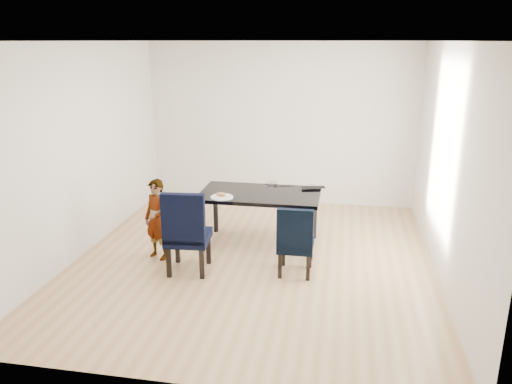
% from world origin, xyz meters
% --- Properties ---
extents(floor, '(4.50, 5.00, 0.01)m').
position_xyz_m(floor, '(0.00, 0.00, -0.01)').
color(floor, tan).
rests_on(floor, ground).
extents(ceiling, '(4.50, 5.00, 0.01)m').
position_xyz_m(ceiling, '(0.00, 0.00, 2.71)').
color(ceiling, white).
rests_on(ceiling, wall_back).
extents(wall_back, '(4.50, 0.01, 2.70)m').
position_xyz_m(wall_back, '(0.00, 2.50, 1.35)').
color(wall_back, silver).
rests_on(wall_back, ground).
extents(wall_front, '(4.50, 0.01, 2.70)m').
position_xyz_m(wall_front, '(0.00, -2.50, 1.35)').
color(wall_front, white).
rests_on(wall_front, ground).
extents(wall_left, '(0.01, 5.00, 2.70)m').
position_xyz_m(wall_left, '(-2.25, 0.00, 1.35)').
color(wall_left, white).
rests_on(wall_left, ground).
extents(wall_right, '(0.01, 5.00, 2.70)m').
position_xyz_m(wall_right, '(2.25, 0.00, 1.35)').
color(wall_right, silver).
rests_on(wall_right, ground).
extents(dining_table, '(1.60, 0.90, 0.75)m').
position_xyz_m(dining_table, '(0.00, 0.50, 0.38)').
color(dining_table, black).
rests_on(dining_table, floor).
extents(chair_left, '(0.54, 0.56, 1.05)m').
position_xyz_m(chair_left, '(-0.71, -0.44, 0.52)').
color(chair_left, black).
rests_on(chair_left, floor).
extents(chair_right, '(0.42, 0.44, 0.87)m').
position_xyz_m(chair_right, '(0.57, -0.28, 0.44)').
color(chair_right, black).
rests_on(chair_right, floor).
extents(child, '(0.45, 0.38, 1.05)m').
position_xyz_m(child, '(-1.22, -0.15, 0.52)').
color(child, '#FBA015').
rests_on(child, floor).
extents(plate, '(0.37, 0.37, 0.02)m').
position_xyz_m(plate, '(-0.45, 0.19, 0.76)').
color(plate, silver).
rests_on(plate, dining_table).
extents(sandwich, '(0.15, 0.11, 0.05)m').
position_xyz_m(sandwich, '(-0.46, 0.20, 0.79)').
color(sandwich, '#A56C3B').
rests_on(sandwich, plate).
extents(laptop, '(0.37, 0.29, 0.03)m').
position_xyz_m(laptop, '(0.68, 0.85, 0.76)').
color(laptop, black).
rests_on(laptop, dining_table).
extents(cable_tangle, '(0.14, 0.14, 0.01)m').
position_xyz_m(cable_tangle, '(0.12, 0.84, 0.75)').
color(cable_tangle, black).
rests_on(cable_tangle, dining_table).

